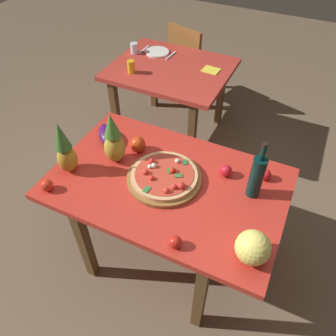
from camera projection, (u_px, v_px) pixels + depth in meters
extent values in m
plane|color=brown|center=(168.00, 248.00, 2.42)|extent=(10.00, 10.00, 0.00)
cube|color=brown|center=(85.00, 245.00, 2.05)|extent=(0.06, 0.06, 0.69)
cube|color=brown|center=(200.00, 297.00, 1.81)|extent=(0.06, 0.06, 0.69)
cube|color=brown|center=(144.00, 166.00, 2.54)|extent=(0.06, 0.06, 0.69)
cube|color=brown|center=(241.00, 200.00, 2.31)|extent=(0.06, 0.06, 0.69)
cube|color=red|center=(167.00, 184.00, 1.92)|extent=(1.35, 0.87, 0.04)
cube|color=brown|center=(116.00, 115.00, 3.01)|extent=(0.06, 0.06, 0.69)
cube|color=brown|center=(192.00, 138.00, 2.78)|extent=(0.06, 0.06, 0.69)
cube|color=brown|center=(154.00, 77.00, 3.49)|extent=(0.06, 0.06, 0.69)
cube|color=brown|center=(221.00, 94.00, 3.26)|extent=(0.06, 0.06, 0.69)
cube|color=#B6342A|center=(171.00, 69.00, 2.88)|extent=(1.02, 0.85, 0.04)
cube|color=brown|center=(214.00, 80.00, 3.72)|extent=(0.04, 0.04, 0.41)
cube|color=brown|center=(191.00, 70.00, 3.88)|extent=(0.04, 0.04, 0.41)
cube|color=brown|center=(195.00, 92.00, 3.55)|extent=(0.04, 0.04, 0.41)
cube|color=brown|center=(173.00, 81.00, 3.71)|extent=(0.04, 0.04, 0.41)
cube|color=brown|center=(194.00, 62.00, 3.56)|extent=(0.50, 0.50, 0.04)
cube|color=brown|center=(184.00, 48.00, 3.31)|extent=(0.39, 0.15, 0.40)
cylinder|color=brown|center=(164.00, 178.00, 1.91)|extent=(0.44, 0.44, 0.02)
cylinder|color=tan|center=(164.00, 175.00, 1.89)|extent=(0.39, 0.39, 0.02)
cylinder|color=#C13C2B|center=(164.00, 174.00, 1.88)|extent=(0.34, 0.34, 0.00)
sphere|color=red|center=(152.00, 161.00, 1.94)|extent=(0.04, 0.04, 0.04)
sphere|color=red|center=(145.00, 172.00, 1.87)|extent=(0.04, 0.04, 0.04)
sphere|color=red|center=(166.00, 191.00, 1.78)|extent=(0.03, 0.03, 0.03)
sphere|color=red|center=(173.00, 171.00, 1.88)|extent=(0.04, 0.04, 0.04)
sphere|color=red|center=(174.00, 187.00, 1.80)|extent=(0.03, 0.03, 0.03)
sphere|color=red|center=(181.00, 186.00, 1.80)|extent=(0.04, 0.04, 0.04)
sphere|color=red|center=(152.00, 178.00, 1.84)|extent=(0.03, 0.03, 0.03)
cube|color=#296E35|center=(185.00, 162.00, 1.94)|extent=(0.04, 0.05, 0.00)
cube|color=#2D7531|center=(170.00, 171.00, 1.89)|extent=(0.05, 0.05, 0.00)
cube|color=#2E7636|center=(147.00, 189.00, 1.79)|extent=(0.03, 0.05, 0.00)
cube|color=#3A7638|center=(178.00, 176.00, 1.86)|extent=(0.05, 0.05, 0.00)
sphere|color=white|center=(154.00, 166.00, 1.91)|extent=(0.03, 0.03, 0.03)
sphere|color=white|center=(177.00, 161.00, 1.94)|extent=(0.03, 0.03, 0.03)
sphere|color=white|center=(150.00, 167.00, 1.91)|extent=(0.03, 0.03, 0.03)
cylinder|color=black|center=(256.00, 177.00, 1.75)|extent=(0.08, 0.08, 0.26)
cylinder|color=black|center=(263.00, 153.00, 1.62)|extent=(0.03, 0.03, 0.09)
cylinder|color=black|center=(265.00, 145.00, 1.59)|extent=(0.03, 0.03, 0.02)
ellipsoid|color=#B1952E|center=(115.00, 148.00, 1.97)|extent=(0.13, 0.13, 0.19)
cone|color=#3F772C|center=(111.00, 125.00, 1.85)|extent=(0.10, 0.10, 0.15)
ellipsoid|color=#B28323|center=(67.00, 159.00, 1.91)|extent=(0.12, 0.12, 0.17)
cone|color=#346928|center=(61.00, 136.00, 1.79)|extent=(0.09, 0.09, 0.17)
sphere|color=#E8DB63|center=(253.00, 248.00, 1.50)|extent=(0.17, 0.17, 0.17)
ellipsoid|color=red|center=(138.00, 145.00, 2.06)|extent=(0.10, 0.10, 0.11)
ellipsoid|color=#401357|center=(106.00, 134.00, 2.14)|extent=(0.20, 0.21, 0.09)
sphere|color=red|center=(175.00, 242.00, 1.58)|extent=(0.06, 0.06, 0.06)
sphere|color=red|center=(265.00, 175.00, 1.90)|extent=(0.07, 0.07, 0.07)
sphere|color=red|center=(226.00, 171.00, 1.92)|extent=(0.07, 0.07, 0.07)
sphere|color=red|center=(47.00, 185.00, 1.84)|extent=(0.07, 0.07, 0.07)
cylinder|color=gold|center=(131.00, 67.00, 2.76)|extent=(0.06, 0.06, 0.11)
cylinder|color=silver|center=(134.00, 48.00, 3.02)|extent=(0.07, 0.07, 0.09)
cylinder|color=white|center=(157.00, 52.00, 3.05)|extent=(0.22, 0.22, 0.02)
cube|color=silver|center=(144.00, 49.00, 3.09)|extent=(0.03, 0.18, 0.01)
cube|color=silver|center=(171.00, 55.00, 3.01)|extent=(0.03, 0.18, 0.01)
cube|color=yellow|center=(211.00, 70.00, 2.82)|extent=(0.15, 0.13, 0.01)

